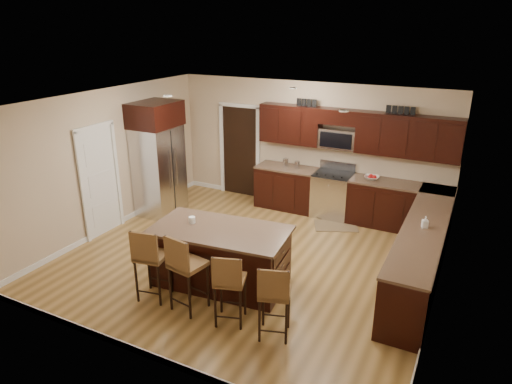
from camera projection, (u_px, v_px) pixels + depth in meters
The scene contains 24 objects.
floor at pixel (249, 259), 7.86m from camera, with size 6.00×6.00×0.00m, color olive.
ceiling at pixel (248, 101), 6.91m from camera, with size 6.00×6.00×0.00m, color silver.
wall_back at pixel (308, 146), 9.68m from camera, with size 6.00×6.00×0.00m, color #C6B08F.
wall_left at pixel (108, 161), 8.65m from camera, with size 5.50×5.50×0.00m, color #C6B08F.
wall_right at pixel (446, 219), 6.12m from camera, with size 5.50×5.50×0.00m, color #C6B08F.
base_cabinets at pixel (381, 224), 8.10m from camera, with size 4.02×3.96×0.92m.
upper_cabinets at pixel (356, 130), 8.93m from camera, with size 4.00×0.33×0.80m.
range at pixel (332, 194), 9.46m from camera, with size 0.76×0.64×1.11m.
microwave at pixel (338, 139), 9.18m from camera, with size 0.76×0.31×0.40m, color silver.
doorway at pixel (240, 151), 10.48m from camera, with size 0.85×0.03×2.06m, color black.
pantry_door at pixel (100, 182), 8.51m from camera, with size 0.03×0.80×2.04m, color white.
letter_decor at pixel (351, 106), 8.83m from camera, with size 2.20×0.03×0.15m, color black, non-canonical shape.
island at pixel (221, 258), 7.00m from camera, with size 2.16×1.28×0.92m.
stool_left at pixel (150, 257), 6.47m from camera, with size 0.49×0.49×1.13m.
stool_mid at pixel (184, 265), 6.21m from camera, with size 0.50×0.50×1.16m.
stool_right at pixel (229, 281), 5.95m from camera, with size 0.49×0.49×1.05m.
refrigerator at pixel (158, 158), 9.38m from camera, with size 0.79×0.99×2.35m.
floor_mat at pixel (336, 226), 9.11m from camera, with size 0.84×0.56×0.01m, color brown.
fruit_bowl at pixel (372, 178), 8.96m from camera, with size 0.29×0.29×0.07m, color silver.
soap_bottle at pixel (425, 222), 6.84m from camera, with size 0.08×0.08×0.18m, color #B2B2B2.
canister_tall at pixel (286, 163), 9.71m from camera, with size 0.12×0.12×0.18m, color silver.
canister_short at pixel (297, 165), 9.61m from camera, with size 0.11×0.11×0.16m, color silver.
island_jar at pixel (192, 220), 7.02m from camera, with size 0.10×0.10×0.10m, color white.
stool_extra at pixel (274, 294), 5.68m from camera, with size 0.49×0.49×1.05m.
Camera 1 is at (3.24, -6.15, 3.84)m, focal length 32.00 mm.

